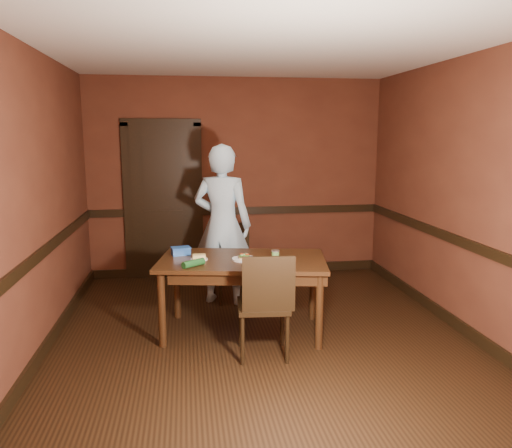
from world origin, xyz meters
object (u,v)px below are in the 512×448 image
object	(u,v)px
sandwich_plate	(244,258)
sauce_jar	(275,255)
cheese_saucer	(199,258)
dining_table	(243,296)
chair_far	(232,263)
chair_near	(263,303)
food_tub	(181,251)
person	(222,225)

from	to	relation	value
sandwich_plate	sauce_jar	size ratio (longest dim) A/B	2.56
sauce_jar	cheese_saucer	distance (m)	0.74
dining_table	chair_far	distance (m)	1.02
chair_near	sauce_jar	world-z (taller)	chair_near
cheese_saucer	food_tub	world-z (taller)	food_tub
dining_table	sandwich_plate	distance (m)	0.40
chair_far	cheese_saucer	bearing A→B (deg)	-120.73
chair_near	person	distance (m)	1.57
person	sandwich_plate	bearing A→B (deg)	117.93
person	sauce_jar	distance (m)	1.12
chair_far	cheese_saucer	xyz separation A→B (m)	(-0.41, -1.00, 0.33)
dining_table	sauce_jar	distance (m)	0.53
chair_near	sauce_jar	bearing A→B (deg)	-108.26
dining_table	cheese_saucer	world-z (taller)	cheese_saucer
chair_far	sauce_jar	xyz separation A→B (m)	(0.32, -1.10, 0.35)
food_tub	sandwich_plate	bearing A→B (deg)	-38.12
sandwich_plate	sauce_jar	distance (m)	0.30
sandwich_plate	food_tub	world-z (taller)	food_tub
person	sandwich_plate	world-z (taller)	person
person	sauce_jar	world-z (taller)	person
dining_table	chair_near	world-z (taller)	chair_near
person	sauce_jar	size ratio (longest dim) A/B	19.89
cheese_saucer	dining_table	bearing A→B (deg)	-2.71
food_tub	sauce_jar	bearing A→B (deg)	-32.09
chair_near	sandwich_plate	size ratio (longest dim) A/B	4.01
cheese_saucer	food_tub	bearing A→B (deg)	127.69
dining_table	person	distance (m)	1.10
person	sauce_jar	bearing A→B (deg)	133.14
person	cheese_saucer	xyz separation A→B (m)	(-0.30, -0.93, -0.15)
person	cheese_saucer	world-z (taller)	person
dining_table	chair_near	size ratio (longest dim) A/B	1.68
dining_table	sandwich_plate	size ratio (longest dim) A/B	6.75
chair_far	person	size ratio (longest dim) A/B	0.49
chair_near	sandwich_plate	distance (m)	0.58
chair_far	chair_near	xyz separation A→B (m)	(0.13, -1.56, 0.03)
dining_table	food_tub	xyz separation A→B (m)	(-0.59, 0.25, 0.42)
dining_table	chair_far	world-z (taller)	chair_far
dining_table	sauce_jar	world-z (taller)	sauce_jar
sandwich_plate	chair_far	bearing A→B (deg)	91.42
chair_near	sandwich_plate	world-z (taller)	chair_near
food_tub	chair_far	bearing A→B (deg)	40.65
chair_far	food_tub	xyz separation A→B (m)	(-0.58, -0.77, 0.35)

